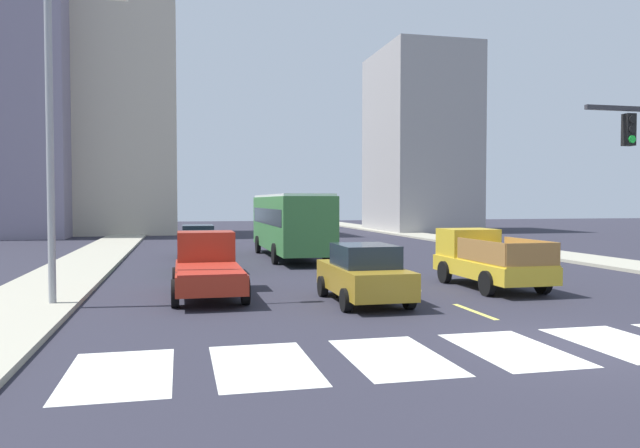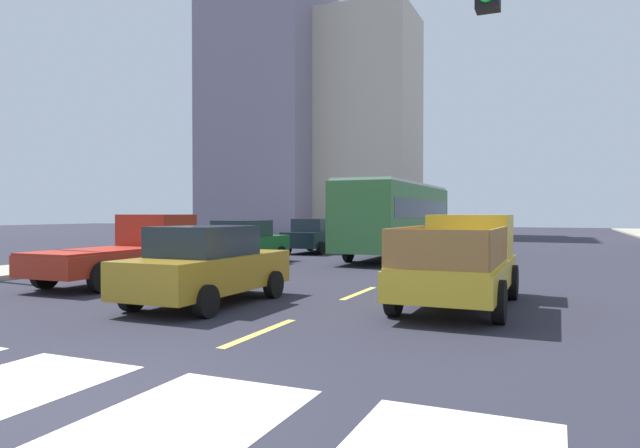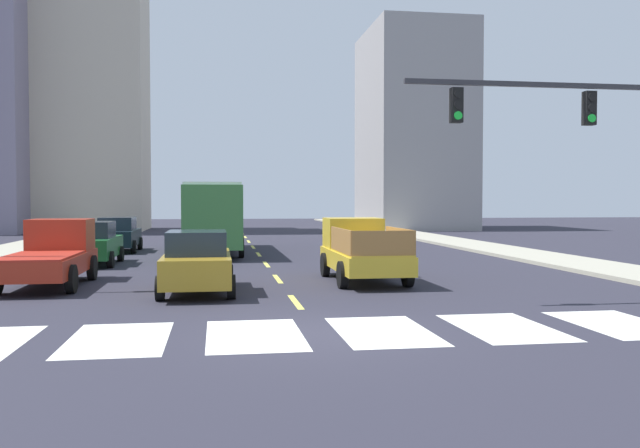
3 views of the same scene
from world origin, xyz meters
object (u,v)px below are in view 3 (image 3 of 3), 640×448
object	(u,v)px
city_bus	(213,213)
pickup_dark	(52,255)
sedan_near_right	(118,234)
traffic_signal_gantry	(630,136)
sedan_near_left	(197,262)
pickup_stakebed	(361,251)
sedan_mid	(92,243)

from	to	relation	value
city_bus	pickup_dark	bearing A→B (deg)	-111.33
sedan_near_right	city_bus	bearing A→B (deg)	-19.39
traffic_signal_gantry	sedan_near_right	bearing A→B (deg)	128.80
pickup_dark	sedan_near_left	distance (m)	5.04
pickup_dark	traffic_signal_gantry	world-z (taller)	traffic_signal_gantry
pickup_stakebed	pickup_dark	xyz separation A→B (m)	(-9.51, 0.18, -0.02)
sedan_mid	sedan_near_left	bearing A→B (deg)	-61.54
sedan_near_right	traffic_signal_gantry	xyz separation A→B (m)	(15.15, -18.84, 3.33)
sedan_near_left	sedan_near_right	xyz separation A→B (m)	(-4.31, 15.63, 0.00)
sedan_near_right	pickup_dark	bearing A→B (deg)	-93.15
pickup_dark	city_bus	world-z (taller)	city_bus
pickup_stakebed	sedan_near_right	xyz separation A→B (m)	(-9.42, 13.34, -0.08)
sedan_near_left	sedan_near_right	distance (m)	16.22
sedan_near_left	traffic_signal_gantry	distance (m)	11.78
pickup_stakebed	traffic_signal_gantry	world-z (taller)	traffic_signal_gantry
pickup_stakebed	pickup_dark	distance (m)	9.51
sedan_near_right	sedan_near_left	bearing A→B (deg)	-77.36
pickup_dark	sedan_near_left	xyz separation A→B (m)	(4.40, -2.47, -0.06)
sedan_near_left	traffic_signal_gantry	xyz separation A→B (m)	(10.83, -3.20, 3.33)
pickup_stakebed	pickup_dark	bearing A→B (deg)	176.83
sedan_near_left	pickup_dark	bearing A→B (deg)	152.63
sedan_mid	sedan_near_right	distance (m)	6.86
sedan_near_right	sedan_mid	bearing A→B (deg)	-93.06
pickup_dark	sedan_near_right	world-z (taller)	pickup_dark
pickup_dark	sedan_mid	world-z (taller)	pickup_dark
city_bus	sedan_near_left	distance (m)	14.28
sedan_near_right	traffic_signal_gantry	distance (m)	24.40
pickup_stakebed	city_bus	world-z (taller)	city_bus
sedan_near_left	sedan_near_right	world-z (taller)	same
sedan_mid	pickup_stakebed	bearing A→B (deg)	-32.33
traffic_signal_gantry	city_bus	bearing A→B (deg)	120.97
pickup_stakebed	sedan_near_right	size ratio (longest dim) A/B	1.18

